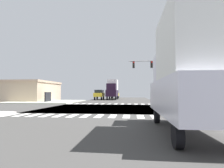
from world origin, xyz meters
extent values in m
cube|color=#3D3B3A|center=(0.00, 0.00, -0.03)|extent=(14.00, 90.00, 0.05)
cube|color=#3D3B3A|center=(0.00, 0.00, -0.03)|extent=(90.00, 12.00, 0.05)
cube|color=#B2ADA3|center=(13.00, 12.00, 0.07)|extent=(12.00, 12.00, 0.14)
cube|color=#AFB49F|center=(-13.00, 12.00, 0.07)|extent=(12.00, 12.00, 0.14)
cube|color=white|center=(-6.75, -7.30, 0.00)|extent=(0.50, 2.00, 0.01)
cube|color=white|center=(-5.75, -7.30, 0.00)|extent=(0.50, 2.00, 0.01)
cube|color=white|center=(-4.75, -7.30, 0.00)|extent=(0.50, 2.00, 0.01)
cube|color=white|center=(-3.75, -7.30, 0.00)|extent=(0.50, 2.00, 0.01)
cube|color=white|center=(-2.75, -7.30, 0.00)|extent=(0.50, 2.00, 0.01)
cube|color=white|center=(-1.75, -7.30, 0.00)|extent=(0.50, 2.00, 0.01)
cube|color=white|center=(-0.75, -7.30, 0.00)|extent=(0.50, 2.00, 0.01)
cube|color=white|center=(0.25, -7.30, 0.00)|extent=(0.50, 2.00, 0.01)
cube|color=white|center=(1.25, -7.30, 0.00)|extent=(0.50, 2.00, 0.01)
cube|color=white|center=(2.25, -7.30, 0.00)|extent=(0.50, 2.00, 0.01)
cube|color=white|center=(3.25, -7.30, 0.00)|extent=(0.50, 2.00, 0.01)
cube|color=white|center=(4.25, -7.30, 0.00)|extent=(0.50, 2.00, 0.01)
cube|color=white|center=(5.25, -7.30, 0.00)|extent=(0.50, 2.00, 0.01)
cube|color=white|center=(6.25, -7.30, 0.00)|extent=(0.50, 2.00, 0.01)
cube|color=white|center=(-6.75, 7.30, 0.00)|extent=(0.50, 2.00, 0.01)
cube|color=white|center=(-5.75, 7.30, 0.00)|extent=(0.50, 2.00, 0.01)
cube|color=white|center=(-4.75, 7.30, 0.00)|extent=(0.50, 2.00, 0.01)
cube|color=white|center=(-3.75, 7.30, 0.00)|extent=(0.50, 2.00, 0.01)
cube|color=white|center=(-2.75, 7.30, 0.00)|extent=(0.50, 2.00, 0.01)
cube|color=white|center=(-1.75, 7.30, 0.00)|extent=(0.50, 2.00, 0.01)
cube|color=white|center=(-0.75, 7.30, 0.00)|extent=(0.50, 2.00, 0.01)
cube|color=white|center=(0.25, 7.30, 0.00)|extent=(0.50, 2.00, 0.01)
cube|color=white|center=(1.25, 7.30, 0.00)|extent=(0.50, 2.00, 0.01)
cube|color=white|center=(2.25, 7.30, 0.00)|extent=(0.50, 2.00, 0.01)
cube|color=white|center=(3.25, 7.30, 0.00)|extent=(0.50, 2.00, 0.01)
cube|color=white|center=(4.25, 7.30, 0.00)|extent=(0.50, 2.00, 0.01)
cube|color=white|center=(5.25, 7.30, 0.00)|extent=(0.50, 2.00, 0.01)
cube|color=white|center=(6.25, 7.30, 0.00)|extent=(0.50, 2.00, 0.01)
cylinder|color=gray|center=(8.41, 7.42, 3.43)|extent=(0.20, 0.20, 6.86)
cylinder|color=gray|center=(5.30, 7.42, 6.46)|extent=(6.22, 0.14, 0.14)
cube|color=black|center=(5.61, 7.42, 5.91)|extent=(0.32, 0.40, 1.00)
sphere|color=red|center=(5.61, 7.17, 6.22)|extent=(0.22, 0.22, 0.22)
sphere|color=black|center=(5.61, 7.17, 5.91)|extent=(0.22, 0.22, 0.22)
sphere|color=black|center=(5.61, 7.17, 5.60)|extent=(0.22, 0.22, 0.22)
cube|color=black|center=(2.93, 7.42, 5.91)|extent=(0.32, 0.40, 1.00)
sphere|color=red|center=(2.93, 7.17, 6.22)|extent=(0.22, 0.22, 0.22)
sphere|color=black|center=(2.93, 7.17, 5.91)|extent=(0.22, 0.22, 0.22)
sphere|color=black|center=(2.93, 7.17, 5.60)|extent=(0.22, 0.22, 0.22)
cylinder|color=gray|center=(8.28, 17.07, 3.99)|extent=(0.16, 0.16, 7.99)
cylinder|color=gray|center=(7.58, 17.07, 7.89)|extent=(1.40, 0.10, 0.10)
ellipsoid|color=silver|center=(6.88, 17.07, 7.84)|extent=(0.60, 0.32, 0.20)
cube|color=tan|center=(-19.03, 15.66, 1.81)|extent=(10.66, 10.97, 3.61)
cube|color=tan|center=(-19.03, 15.66, 3.81)|extent=(10.96, 11.27, 0.40)
cube|color=black|center=(-12.20, 11.18, 0.90)|extent=(0.24, 2.20, 1.80)
cylinder|color=black|center=(-4.22, 21.42, 0.37)|extent=(0.26, 0.74, 0.74)
cylinder|color=black|center=(-5.78, 21.42, 0.37)|extent=(0.26, 0.74, 0.74)
cylinder|color=black|center=(-4.22, 24.55, 0.37)|extent=(0.26, 0.74, 0.74)
cylinder|color=black|center=(-5.78, 24.55, 0.37)|extent=(0.26, 0.74, 0.74)
cube|color=gold|center=(-5.00, 22.99, 1.18)|extent=(1.96, 4.60, 0.88)
cube|color=black|center=(-5.00, 22.99, 1.98)|extent=(1.69, 3.22, 0.72)
cylinder|color=black|center=(-1.04, 21.63, 0.40)|extent=(0.26, 0.80, 0.80)
cylinder|color=black|center=(-2.96, 21.63, 0.40)|extent=(0.26, 0.80, 0.80)
cylinder|color=black|center=(-1.04, 26.53, 0.40)|extent=(0.26, 0.80, 0.80)
cylinder|color=black|center=(-2.96, 26.53, 0.40)|extent=(0.26, 0.80, 0.80)
cube|color=black|center=(-2.00, 24.08, 1.54)|extent=(2.40, 7.20, 1.49)
cube|color=white|center=(-2.00, 25.16, 3.57)|extent=(2.30, 4.18, 2.56)
cube|color=black|center=(-2.00, 21.92, 3.03)|extent=(2.11, 2.02, 1.49)
cylinder|color=black|center=(-1.20, 29.64, 0.37)|extent=(0.26, 0.74, 0.74)
cylinder|color=black|center=(-2.80, 29.64, 0.37)|extent=(0.26, 0.74, 0.74)
cylinder|color=black|center=(-1.20, 33.11, 0.37)|extent=(0.26, 0.74, 0.74)
cylinder|color=black|center=(-2.80, 33.11, 0.37)|extent=(0.26, 0.74, 0.74)
cube|color=gold|center=(-2.00, 31.37, 1.17)|extent=(2.00, 5.10, 0.86)
cube|color=black|center=(-2.00, 30.48, 1.97)|extent=(1.76, 1.78, 0.75)
cylinder|color=black|center=(4.04, -10.08, 0.40)|extent=(0.26, 0.80, 0.80)
cylinder|color=black|center=(5.96, -10.08, 0.40)|extent=(0.26, 0.80, 0.80)
cylinder|color=black|center=(4.04, -14.98, 0.40)|extent=(0.26, 0.80, 0.80)
cube|color=silver|center=(5.00, -12.53, 1.54)|extent=(2.40, 7.20, 1.49)
cube|color=white|center=(5.00, -13.61, 3.57)|extent=(2.30, 4.18, 2.56)
cube|color=silver|center=(5.00, -10.37, 3.03)|extent=(2.11, 2.02, 1.49)
camera|label=1|loc=(2.64, -21.03, 1.73)|focal=30.28mm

